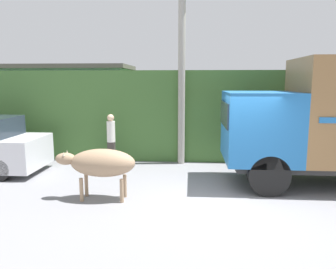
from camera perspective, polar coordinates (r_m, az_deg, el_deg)
name	(u,v)px	position (r m, az deg, el deg)	size (l,w,h in m)	color
ground_plane	(227,198)	(8.35, 10.16, -10.91)	(60.00, 60.00, 0.00)	gray
hillside_embankment	(212,110)	(14.50, 7.61, 4.26)	(32.00, 5.98, 3.24)	#426B33
building_backdrop	(64,109)	(14.07, -17.67, 4.33)	(5.53, 2.70, 3.49)	#8CC69E
brown_cow	(101,163)	(8.08, -11.64, -4.92)	(1.96, 0.68, 1.25)	#9E7F60
pedestrian_on_hill	(111,136)	(11.30, -9.88, -0.34)	(0.32, 0.32, 1.76)	#38332D
utility_pole	(182,62)	(11.27, 2.41, 12.54)	(0.90, 0.24, 6.79)	#9E998E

